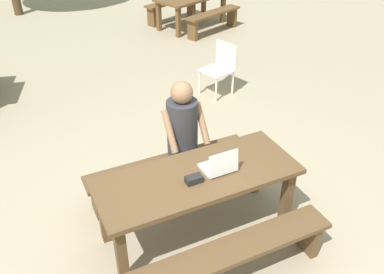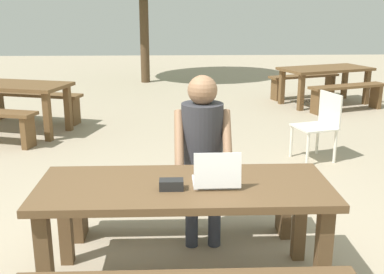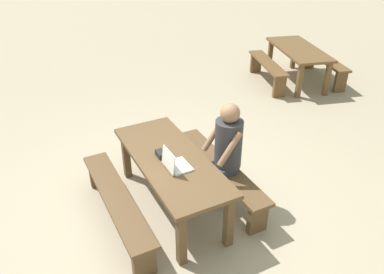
% 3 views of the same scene
% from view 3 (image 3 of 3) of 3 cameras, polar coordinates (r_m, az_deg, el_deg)
% --- Properties ---
extents(ground_plane, '(30.00, 30.00, 0.00)m').
position_cam_3_polar(ground_plane, '(4.93, -2.96, -10.16)').
color(ground_plane, tan).
extents(picnic_table_front, '(1.93, 0.77, 0.73)m').
position_cam_3_polar(picnic_table_front, '(4.55, -3.17, -4.26)').
color(picnic_table_front, brown).
rests_on(picnic_table_front, ground).
extents(bench_near, '(1.88, 0.30, 0.43)m').
position_cam_3_polar(bench_near, '(4.55, -11.10, -9.48)').
color(bench_near, brown).
rests_on(bench_near, ground).
extents(bench_far, '(1.88, 0.30, 0.43)m').
position_cam_3_polar(bench_far, '(4.98, 4.19, -4.94)').
color(bench_far, brown).
rests_on(bench_far, ground).
extents(laptop, '(0.30, 0.26, 0.25)m').
position_cam_3_polar(laptop, '(4.28, -2.58, -3.98)').
color(laptop, white).
rests_on(laptop, picnic_table_front).
extents(small_pouch, '(0.15, 0.09, 0.07)m').
position_cam_3_polar(small_pouch, '(4.50, -4.67, -2.55)').
color(small_pouch, black).
rests_on(small_pouch, picnic_table_front).
extents(person_seated, '(0.44, 0.42, 1.34)m').
position_cam_3_polar(person_seated, '(4.60, 5.12, -1.41)').
color(person_seated, '#333847').
rests_on(person_seated, ground).
extents(picnic_table_mid, '(1.92, 1.25, 0.74)m').
position_cam_3_polar(picnic_table_mid, '(8.52, 15.53, 11.88)').
color(picnic_table_mid, brown).
rests_on(picnic_table_mid, ground).
extents(bench_mid_south, '(1.62, 0.73, 0.48)m').
position_cam_3_polar(bench_mid_south, '(8.35, 11.15, 10.05)').
color(bench_mid_south, brown).
rests_on(bench_mid_south, ground).
extents(bench_mid_north, '(1.62, 0.73, 0.48)m').
position_cam_3_polar(bench_mid_north, '(8.91, 19.15, 10.25)').
color(bench_mid_north, brown).
rests_on(bench_mid_north, ground).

